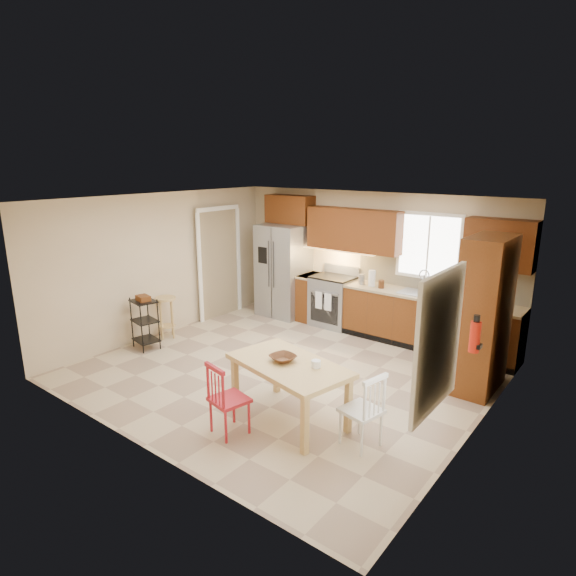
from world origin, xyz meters
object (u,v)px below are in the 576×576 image
Objects in this scene: pantry at (484,315)px; bar_stool at (167,317)px; chair_red at (229,398)px; table_jar at (316,366)px; chair_white at (361,409)px; utility_cart at (145,323)px; soap_bottle at (439,293)px; range_stove at (333,302)px; fire_extinguisher at (475,337)px; refrigerator at (283,270)px; table_bowl at (283,361)px; dining_table at (289,392)px.

pantry is 5.16m from bar_stool.
chair_red is 1.05m from table_jar.
chair_white is 4.23m from utility_cart.
soap_bottle is 0.26× the size of bar_stool.
chair_white is 0.71m from table_jar.
range_stove is at bearing 161.71° from pantry.
chair_white is (1.30, 0.70, 0.00)m from chair_red.
table_jar is at bearing -94.88° from soap_bottle.
fire_extinguisher reaches higher than bar_stool.
table_jar is (2.92, -3.08, -0.16)m from refrigerator.
pantry is 2.36m from chair_white.
table_bowl is 0.35× the size of utility_cart.
bar_stool is (-5.13, -0.32, -0.73)m from fire_extinguisher.
soap_bottle is 1.31m from pantry.
pantry is 17.86× the size of table_jar.
bar_stool is (-4.93, -1.37, -0.68)m from pantry.
bar_stool is at bearing -129.65° from range_stove.
utility_cart is at bearing 173.36° from chair_red.
pantry is (0.95, -0.90, 0.05)m from soap_bottle.
pantry is 7.07× the size of table_bowl.
pantry reaches higher than utility_cart.
range_stove is 1.07× the size of utility_cart.
utility_cart reaches higher than dining_table.
fire_extinguisher is 0.42× the size of chair_white.
table_bowl is (-0.09, 0.00, 0.37)m from dining_table.
dining_table is at bearing -65.86° from range_stove.
chair_white is (0.95, 0.05, 0.07)m from dining_table.
pantry reaches higher than chair_red.
dining_table is at bearing -145.35° from fire_extinguisher.
chair_red is 1.18× the size of bar_stool.
range_stove is at bearing 49.16° from chair_white.
dining_table is (-0.58, -3.15, -0.64)m from soap_bottle.
table_bowl is 2.53× the size of table_jar.
table_jar is at bearing 60.03° from chair_red.
soap_bottle reaches higher than chair_red.
dining_table is 2.00× the size of bar_stool.
utility_cart is (-3.27, 0.34, 0.07)m from dining_table.
soap_bottle is 4.80m from utility_cart.
chair_red is at bearing -59.53° from refrigerator.
pantry is at bearing 100.78° from fire_extinguisher.
bar_stool is (-3.31, 0.88, -0.36)m from table_bowl.
chair_red is (-0.93, -3.80, -0.56)m from soap_bottle.
pantry reaches higher than refrigerator.
pantry reaches higher than soap_bottle.
dining_table is 12.47× the size of table_jar.
chair_red is 1.48m from chair_white.
table_bowl is (-1.04, -0.05, 0.29)m from chair_white.
fire_extinguisher is 0.25× the size of dining_table.
bar_stool is at bearing -109.24° from refrigerator.
pantry is at bearing 60.67° from table_jar.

